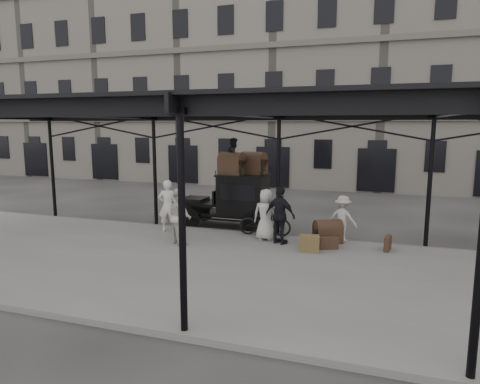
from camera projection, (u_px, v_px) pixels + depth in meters
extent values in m
plane|color=#383533|center=(263.00, 253.00, 13.80)|extent=(120.00, 120.00, 0.00)
cube|color=slate|center=(244.00, 271.00, 11.91)|extent=(28.00, 8.00, 0.15)
cylinder|color=black|center=(52.00, 170.00, 18.45)|extent=(0.14, 0.14, 4.30)
cylinder|color=black|center=(278.00, 180.00, 15.34)|extent=(0.14, 0.14, 4.30)
cylinder|color=black|center=(182.00, 230.00, 8.03)|extent=(0.14, 0.14, 4.30)
cube|color=black|center=(279.00, 114.00, 14.97)|extent=(22.00, 0.10, 0.45)
cube|color=black|center=(180.00, 104.00, 7.66)|extent=(22.00, 0.10, 0.45)
cube|color=black|center=(248.00, 104.00, 11.48)|extent=(22.50, 9.00, 0.08)
cube|color=silver|center=(248.00, 102.00, 11.47)|extent=(18.00, 7.00, 0.04)
cube|color=slate|center=(333.00, 82.00, 29.58)|extent=(64.00, 8.00, 14.00)
cylinder|color=black|center=(190.00, 218.00, 17.08)|extent=(0.80, 0.10, 0.80)
cylinder|color=black|center=(204.00, 212.00, 18.43)|extent=(0.80, 0.10, 0.80)
cylinder|color=black|center=(253.00, 223.00, 16.27)|extent=(0.80, 0.10, 0.80)
cylinder|color=black|center=(263.00, 216.00, 17.62)|extent=(0.80, 0.10, 0.80)
cube|color=black|center=(226.00, 213.00, 17.35)|extent=(3.60, 1.25, 0.12)
cube|color=black|center=(195.00, 204.00, 17.72)|extent=(0.90, 1.00, 0.55)
cube|color=black|center=(185.00, 203.00, 17.87)|extent=(0.06, 0.70, 0.55)
cube|color=black|center=(213.00, 203.00, 17.45)|extent=(0.70, 1.30, 0.10)
cube|color=black|center=(243.00, 195.00, 16.99)|extent=(1.80, 1.45, 1.55)
cube|color=black|center=(238.00, 193.00, 16.27)|extent=(1.40, 0.02, 0.60)
cube|color=black|center=(243.00, 175.00, 16.86)|extent=(1.90, 1.55, 0.06)
imported|color=silver|center=(168.00, 206.00, 15.83)|extent=(0.82, 0.67, 1.96)
imported|color=beige|center=(180.00, 216.00, 14.33)|extent=(1.15, 1.12, 1.87)
imported|color=#BCB8AC|center=(266.00, 214.00, 14.75)|extent=(0.90, 0.62, 1.78)
imported|color=black|center=(280.00, 215.00, 14.22)|extent=(1.23, 0.87, 1.94)
imported|color=beige|center=(343.00, 218.00, 14.61)|extent=(1.13, 0.83, 1.57)
imported|color=black|center=(265.00, 222.00, 15.38)|extent=(1.95, 0.86, 0.99)
imported|color=black|center=(234.00, 156.00, 16.76)|extent=(0.59, 0.73, 1.42)
cube|color=brown|center=(310.00, 244.00, 13.47)|extent=(0.67, 0.54, 0.50)
cube|color=#482F21|center=(388.00, 243.00, 13.58)|extent=(0.25, 0.62, 0.45)
cube|color=#482F21|center=(329.00, 243.00, 13.69)|extent=(0.61, 0.37, 0.40)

